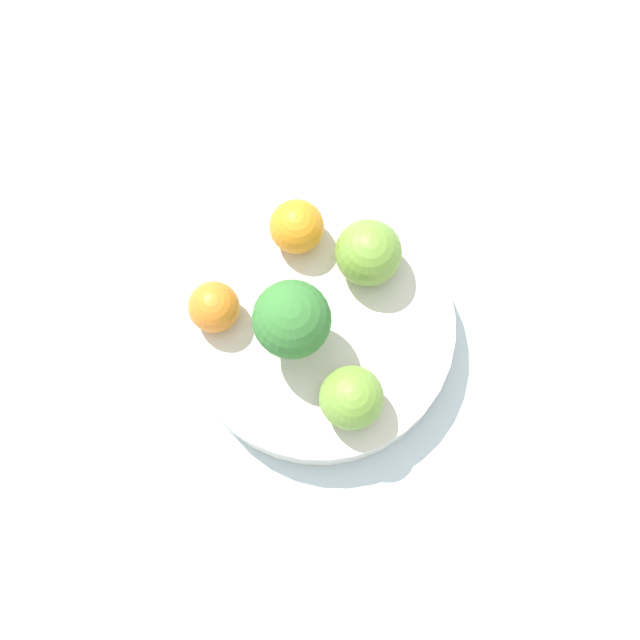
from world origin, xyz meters
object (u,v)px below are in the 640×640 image
broccoli (292,320)px  apple_green (352,398)px  orange_back (297,226)px  apple_red (368,253)px  orange_front (214,307)px  bowl (320,330)px

broccoli → apple_green: (0.05, -0.03, -0.02)m
orange_back → apple_red: bearing=-4.1°
orange_front → apple_green: bearing=-15.6°
broccoli → apple_red: 0.08m
apple_green → broccoli: bearing=148.4°
broccoli → orange_back: broccoli is taller
apple_green → orange_front: apple_green is taller
bowl → apple_red: size_ratio=4.08×
orange_front → orange_back: size_ratio=0.92×
bowl → apple_red: bearing=71.9°
bowl → orange_back: orange_back is taller
apple_green → apple_red: bearing=101.7°
apple_green → orange_front: 0.12m
apple_red → bowl: bearing=-108.1°
apple_red → orange_back: size_ratio=1.21×
bowl → orange_back: 0.08m
bowl → apple_red: (0.02, 0.05, 0.04)m
bowl → broccoli: size_ratio=2.70×
bowl → apple_green: 0.07m
broccoli → bowl: bearing=45.7°
apple_red → orange_front: (-0.09, -0.07, -0.01)m
apple_red → orange_back: apple_red is taller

